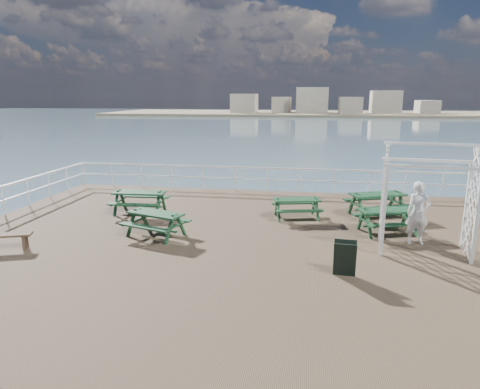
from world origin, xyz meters
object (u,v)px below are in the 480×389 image
object	(u,v)px
person	(418,213)
trellis_arbor	(427,205)
picnic_table_e	(388,216)
flat_bench_near	(2,238)
picnic_table_a	(140,197)
picnic_table_b	(297,204)
picnic_table_d	(156,219)
picnic_table_c	(377,200)

from	to	relation	value
person	trellis_arbor	bearing A→B (deg)	-94.96
person	picnic_table_e	bearing A→B (deg)	119.22
flat_bench_near	trellis_arbor	world-z (taller)	trellis_arbor
picnic_table_a	picnic_table_b	size ratio (longest dim) A/B	1.03
picnic_table_d	trellis_arbor	bearing A→B (deg)	17.69
picnic_table_b	picnic_table_e	bearing A→B (deg)	-36.12
flat_bench_near	picnic_table_c	bearing A→B (deg)	6.34
trellis_arbor	picnic_table_b	bearing A→B (deg)	148.91
picnic_table_a	picnic_table_c	bearing A→B (deg)	4.27
picnic_table_d	picnic_table_e	world-z (taller)	picnic_table_e
picnic_table_c	trellis_arbor	size ratio (longest dim) A/B	0.79
picnic_table_b	picnic_table_e	distance (m)	3.10
picnic_table_a	flat_bench_near	world-z (taller)	picnic_table_a
picnic_table_b	flat_bench_near	bearing A→B (deg)	-163.57
picnic_table_d	picnic_table_e	size ratio (longest dim) A/B	0.99
picnic_table_a	picnic_table_d	xyz separation A→B (m)	(1.51, -2.42, -0.04)
flat_bench_near	trellis_arbor	xyz separation A→B (m)	(11.50, 1.72, 1.00)
picnic_table_d	trellis_arbor	xyz separation A→B (m)	(7.70, -0.12, 0.79)
picnic_table_d	flat_bench_near	distance (m)	4.22
picnic_table_b	trellis_arbor	size ratio (longest dim) A/B	0.62
picnic_table_c	person	bearing A→B (deg)	-99.03
flat_bench_near	picnic_table_a	bearing A→B (deg)	42.11
picnic_table_a	trellis_arbor	bearing A→B (deg)	-17.71
trellis_arbor	person	xyz separation A→B (m)	(-0.03, 0.68, -0.42)
picnic_table_c	flat_bench_near	world-z (taller)	picnic_table_c
picnic_table_d	picnic_table_e	bearing A→B (deg)	30.18
picnic_table_e	person	distance (m)	1.16
picnic_table_a	picnic_table_d	size ratio (longest dim) A/B	0.92
trellis_arbor	picnic_table_a	bearing A→B (deg)	171.62
flat_bench_near	person	world-z (taller)	person
picnic_table_b	flat_bench_near	distance (m)	9.15
flat_bench_near	picnic_table_e	bearing A→B (deg)	-2.71
picnic_table_d	person	bearing A→B (deg)	22.73
picnic_table_c	picnic_table_b	bearing A→B (deg)	171.91
trellis_arbor	person	world-z (taller)	trellis_arbor
picnic_table_b	picnic_table_e	size ratio (longest dim) A/B	0.89
picnic_table_b	picnic_table_c	distance (m)	2.91
picnic_table_d	trellis_arbor	size ratio (longest dim) A/B	0.69
picnic_table_c	flat_bench_near	bearing A→B (deg)	-176.94
picnic_table_d	flat_bench_near	world-z (taller)	picnic_table_d
picnic_table_e	flat_bench_near	distance (m)	11.30
flat_bench_near	trellis_arbor	bearing A→B (deg)	-11.07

